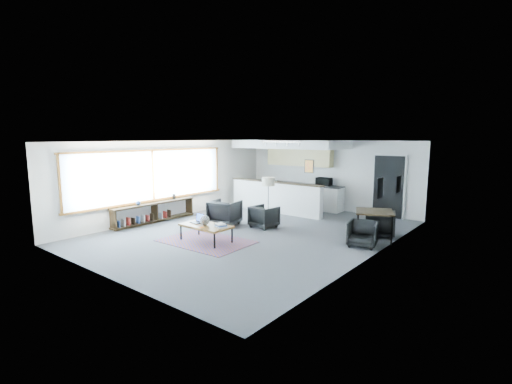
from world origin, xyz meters
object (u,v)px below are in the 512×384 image
Objects in this scene: book_stack at (221,225)px; dining_chair_near at (363,234)px; dining_table at (374,213)px; ceramic_pot at (205,220)px; floor_lamp at (268,183)px; armchair_right at (264,216)px; coffee_table at (206,226)px; dining_chair_far at (380,224)px; armchair_left at (225,212)px; microwave at (324,181)px; laptop at (198,220)px.

dining_chair_near reaches higher than book_stack.
dining_table is (2.90, 2.84, 0.23)m from book_stack.
ceramic_pot is 3.01m from floor_lamp.
book_stack is 4.06m from dining_table.
dining_chair_near is at bearing -175.00° from armchair_right.
dining_chair_near is (3.12, -0.01, -0.06)m from armchair_right.
coffee_table is 3.02m from floor_lamp.
coffee_table is at bearing 88.67° from armchair_right.
coffee_table is 2.06× the size of dining_chair_far.
dining_chair_near is (3.51, -0.73, -0.95)m from floor_lamp.
armchair_left is 1.29× the size of dining_chair_far.
armchair_left is 4.27m from microwave.
ceramic_pot is 0.48× the size of microwave.
floor_lamp is at bearing 92.49° from ceramic_pot.
floor_lamp is 1.17× the size of dining_table.
dining_chair_near is 1.12× the size of microwave.
armchair_right is (-0.23, 2.12, -0.13)m from book_stack.
ceramic_pot is at bearing 103.30° from armchair_left.
dining_chair_near is at bearing -54.66° from microwave.
floor_lamp is 2.39× the size of dining_chair_near.
floor_lamp is 3.71m from dining_chair_near.
floor_lamp reaches higher than dining_table.
armchair_left is 4.59m from dining_chair_far.
book_stack is at bearing 11.34° from ceramic_pot.
laptop is at bearing 179.60° from book_stack.
armchair_left reaches higher than dining_chair_far.
laptop is 0.25× the size of floor_lamp.
dining_chair_far is at bearing 50.52° from laptop.
ceramic_pot is 0.43× the size of dining_chair_near.
dining_chair_near is 4.69m from microwave.
dining_chair_near is at bearing -11.68° from floor_lamp.
coffee_table is 5.28× the size of ceramic_pot.
armchair_right is at bearing 83.89° from coffee_table.
armchair_right is 1.21× the size of dining_chair_near.
dining_chair_far is (2.90, 3.31, -0.16)m from book_stack.
dining_chair_near is (4.25, 0.53, -0.13)m from armchair_left.
book_stack is 5.65m from microwave.
microwave is at bearing 137.39° from dining_table.
ceramic_pot is 0.30× the size of armchair_left.
dining_table is at bearing 0.12° from floor_lamp.
armchair_left reaches higher than dining_table.
dining_chair_far is at bearing -172.00° from armchair_left.
laptop is 0.97× the size of book_stack.
book_stack is at bearing 116.48° from armchair_left.
armchair_left reaches higher than ceramic_pot.
ceramic_pot is 4.05m from dining_chair_near.
floor_lamp reaches higher than dining_chair_near.
armchair_left is at bearing 118.54° from coffee_table.
coffee_table is at bearing -160.40° from dining_chair_near.
dining_table reaches higher than laptop.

